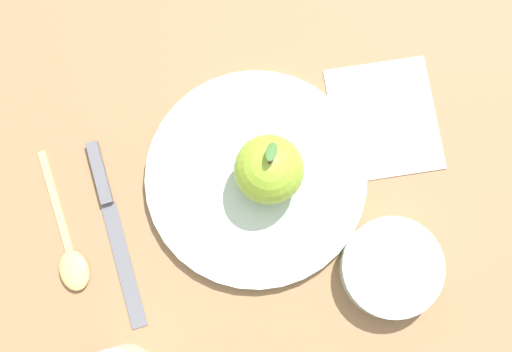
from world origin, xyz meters
TOP-DOWN VIEW (x-y plane):
  - ground_plane at (0.00, 0.00)m, footprint 2.40×2.40m
  - dinner_plate at (0.01, -0.05)m, footprint 0.26×0.26m
  - apple at (0.01, -0.06)m, footprint 0.08×0.08m
  - side_bowl at (-0.07, -0.22)m, footprint 0.12×0.12m
  - knife at (-0.06, 0.12)m, footprint 0.21×0.11m
  - spoon at (-0.11, 0.15)m, footprint 0.16×0.10m
  - linen_napkin at (0.11, -0.19)m, footprint 0.18×0.16m

SIDE VIEW (x-z plane):
  - ground_plane at x=0.00m, z-range 0.00..0.00m
  - linen_napkin at x=0.11m, z-range 0.00..0.00m
  - knife at x=-0.06m, z-range 0.00..0.01m
  - spoon at x=-0.11m, z-range 0.00..0.01m
  - dinner_plate at x=0.01m, z-range 0.00..0.02m
  - side_bowl at x=-0.07m, z-range 0.00..0.04m
  - apple at x=0.01m, z-range 0.01..0.10m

